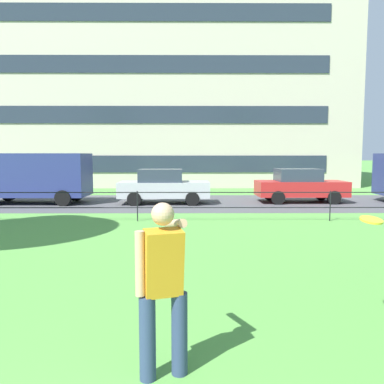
{
  "coord_description": "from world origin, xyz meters",
  "views": [
    {
      "loc": [
        1.71,
        -0.15,
        2.17
      ],
      "look_at": [
        1.76,
        7.95,
        1.39
      ],
      "focal_mm": 36.19,
      "sensor_mm": 36.0,
      "label": 1
    }
  ],
  "objects_px": {
    "car_red_far_right": "(300,185)",
    "apartment_building_background": "(149,64)",
    "panel_van_right": "(32,175)",
    "person_thrower": "(163,284)",
    "car_silver_center": "(163,186)",
    "frisbee": "(371,220)"
  },
  "relations": [
    {
      "from": "car_red_far_right",
      "to": "apartment_building_background",
      "type": "distance_m",
      "value": 19.57
    },
    {
      "from": "panel_van_right",
      "to": "person_thrower",
      "type": "bearing_deg",
      "value": -63.58
    },
    {
      "from": "person_thrower",
      "to": "car_red_far_right",
      "type": "distance_m",
      "value": 14.97
    },
    {
      "from": "panel_van_right",
      "to": "apartment_building_background",
      "type": "xyz_separation_m",
      "value": [
        3.7,
        15.57,
        8.41
      ]
    },
    {
      "from": "panel_van_right",
      "to": "car_silver_center",
      "type": "distance_m",
      "value": 5.91
    },
    {
      "from": "apartment_building_background",
      "to": "frisbee",
      "type": "bearing_deg",
      "value": -78.83
    },
    {
      "from": "person_thrower",
      "to": "car_silver_center",
      "type": "relative_size",
      "value": 0.43
    },
    {
      "from": "frisbee",
      "to": "car_red_far_right",
      "type": "relative_size",
      "value": 0.08
    },
    {
      "from": "person_thrower",
      "to": "panel_van_right",
      "type": "bearing_deg",
      "value": 116.42
    },
    {
      "from": "car_red_far_right",
      "to": "apartment_building_background",
      "type": "xyz_separation_m",
      "value": [
        -8.42,
        15.26,
        8.9
      ]
    },
    {
      "from": "panel_van_right",
      "to": "car_red_far_right",
      "type": "height_order",
      "value": "panel_van_right"
    },
    {
      "from": "car_silver_center",
      "to": "car_red_far_right",
      "type": "relative_size",
      "value": 1.0
    },
    {
      "from": "panel_van_right",
      "to": "frisbee",
      "type": "bearing_deg",
      "value": -53.78
    },
    {
      "from": "car_silver_center",
      "to": "panel_van_right",
      "type": "bearing_deg",
      "value": 178.96
    },
    {
      "from": "person_thrower",
      "to": "apartment_building_background",
      "type": "xyz_separation_m",
      "value": [
        -3.1,
        29.26,
        8.75
      ]
    },
    {
      "from": "person_thrower",
      "to": "car_red_far_right",
      "type": "height_order",
      "value": "person_thrower"
    },
    {
      "from": "frisbee",
      "to": "car_silver_center",
      "type": "height_order",
      "value": "car_silver_center"
    },
    {
      "from": "car_silver_center",
      "to": "car_red_far_right",
      "type": "bearing_deg",
      "value": 3.8
    },
    {
      "from": "panel_van_right",
      "to": "apartment_building_background",
      "type": "bearing_deg",
      "value": 76.62
    },
    {
      "from": "frisbee",
      "to": "car_red_far_right",
      "type": "distance_m",
      "value": 13.3
    },
    {
      "from": "panel_van_right",
      "to": "car_silver_center",
      "type": "xyz_separation_m",
      "value": [
        5.89,
        -0.11,
        -0.49
      ]
    },
    {
      "from": "frisbee",
      "to": "apartment_building_background",
      "type": "distance_m",
      "value": 29.95
    }
  ]
}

